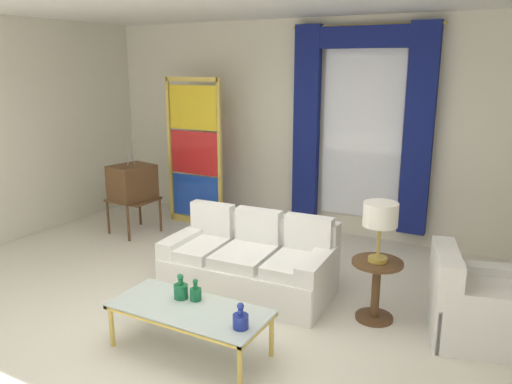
{
  "coord_description": "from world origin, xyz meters",
  "views": [
    {
      "loc": [
        2.53,
        -3.72,
        2.4
      ],
      "look_at": [
        0.02,
        0.9,
        1.05
      ],
      "focal_mm": 35.42,
      "sensor_mm": 36.0,
      "label": 1
    }
  ],
  "objects": [
    {
      "name": "wall_left",
      "position": [
        -3.66,
        0.6,
        1.5
      ],
      "size": [
        0.12,
        7.0,
        3.0
      ],
      "primitive_type": "cube",
      "color": "silver",
      "rests_on": "ground"
    },
    {
      "name": "peacock_figurine",
      "position": [
        -1.42,
        1.9,
        0.22
      ],
      "size": [
        0.44,
        0.6,
        0.5
      ],
      "color": "beige",
      "rests_on": "ground"
    },
    {
      "name": "armchair_white",
      "position": [
        2.27,
        0.8,
        0.29
      ],
      "size": [
        0.99,
        0.98,
        0.8
      ],
      "color": "white",
      "rests_on": "ground"
    },
    {
      "name": "couch_white_long",
      "position": [
        0.06,
        0.72,
        0.3
      ],
      "size": [
        1.8,
        1.01,
        0.86
      ],
      "color": "white",
      "rests_on": "ground"
    },
    {
      "name": "curtained_window",
      "position": [
        0.53,
        2.89,
        1.74
      ],
      "size": [
        2.0,
        0.17,
        2.7
      ],
      "color": "white",
      "rests_on": "ground"
    },
    {
      "name": "round_side_table",
      "position": [
        1.42,
        0.71,
        0.36
      ],
      "size": [
        0.48,
        0.48,
        0.59
      ],
      "color": "brown",
      "rests_on": "ground"
    },
    {
      "name": "bottle_crystal_tall",
      "position": [
        0.75,
        -0.68,
        0.48
      ],
      "size": [
        0.12,
        0.12,
        0.21
      ],
      "color": "navy",
      "rests_on": "coffee_table"
    },
    {
      "name": "coffee_table",
      "position": [
        0.2,
        -0.6,
        0.37
      ],
      "size": [
        1.36,
        0.6,
        0.41
      ],
      "color": "silver",
      "rests_on": "ground"
    },
    {
      "name": "ground_plane",
      "position": [
        0.0,
        0.0,
        0.0
      ],
      "size": [
        16.0,
        16.0,
        0.0
      ],
      "primitive_type": "plane",
      "color": "silver"
    },
    {
      "name": "vintage_tv",
      "position": [
        -2.35,
        1.57,
        0.73
      ],
      "size": [
        0.62,
        0.68,
        1.35
      ],
      "color": "brown",
      "rests_on": "ground"
    },
    {
      "name": "bottle_amber_squat",
      "position": [
        0.17,
        -0.46,
        0.48
      ],
      "size": [
        0.1,
        0.1,
        0.2
      ],
      "color": "#196B3D",
      "rests_on": "coffee_table"
    },
    {
      "name": "bottle_blue_decanter",
      "position": [
        0.03,
        -0.49,
        0.49
      ],
      "size": [
        0.12,
        0.12,
        0.23
      ],
      "color": "#196B3D",
      "rests_on": "coffee_table"
    },
    {
      "name": "wall_rear",
      "position": [
        0.0,
        3.06,
        1.5
      ],
      "size": [
        8.0,
        0.12,
        3.0
      ],
      "primitive_type": "cube",
      "color": "silver",
      "rests_on": "ground"
    },
    {
      "name": "table_lamp_brass",
      "position": [
        1.42,
        0.71,
        1.03
      ],
      "size": [
        0.32,
        0.32,
        0.57
      ],
      "color": "#B29338",
      "rests_on": "round_side_table"
    },
    {
      "name": "stained_glass_divider",
      "position": [
        -1.81,
        2.35,
        1.06
      ],
      "size": [
        0.95,
        0.05,
        2.2
      ],
      "color": "gold",
      "rests_on": "ground"
    }
  ]
}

